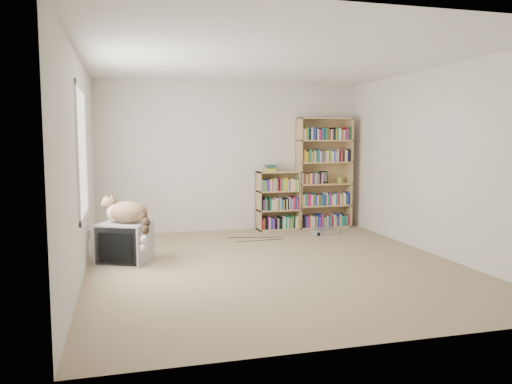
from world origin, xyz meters
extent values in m
cube|color=tan|center=(0.00, 0.00, 0.00)|extent=(4.50, 5.00, 0.01)
cube|color=silver|center=(0.00, 2.50, 1.25)|extent=(4.50, 0.02, 2.50)
cube|color=silver|center=(0.00, -2.50, 1.25)|extent=(4.50, 0.02, 2.50)
cube|color=silver|center=(-2.25, 0.00, 1.25)|extent=(0.02, 5.00, 2.50)
cube|color=silver|center=(2.25, 0.00, 1.25)|extent=(0.02, 5.00, 2.50)
cube|color=white|center=(0.00, 0.00, 2.50)|extent=(4.50, 5.00, 0.02)
cube|color=white|center=(-2.24, 0.20, 1.40)|extent=(0.02, 1.22, 1.52)
cube|color=#A6A6A9|center=(-1.80, 0.61, 0.25)|extent=(0.75, 0.72, 0.51)
cube|color=black|center=(-1.90, 0.39, 0.25)|extent=(0.50, 0.25, 0.47)
cube|color=black|center=(-1.91, 0.37, 0.24)|extent=(0.40, 0.19, 0.35)
cube|color=black|center=(-1.75, 0.72, 0.24)|extent=(0.44, 0.41, 0.30)
ellipsoid|color=#342015|center=(-1.75, 0.59, 0.64)|extent=(0.60, 0.51, 0.28)
ellipsoid|color=#342015|center=(-1.63, 0.53, 0.63)|extent=(0.31, 0.32, 0.20)
ellipsoid|color=tan|center=(-1.91, 0.64, 0.63)|extent=(0.26, 0.26, 0.23)
ellipsoid|color=#342015|center=(-1.98, 0.68, 0.76)|extent=(0.23, 0.23, 0.17)
sphere|color=beige|center=(-2.04, 0.71, 0.74)|extent=(0.09, 0.09, 0.07)
cone|color=black|center=(-1.99, 0.65, 0.84)|extent=(0.09, 0.10, 0.09)
cone|color=black|center=(-1.94, 0.73, 0.84)|extent=(0.09, 0.10, 0.09)
cube|color=tan|center=(1.14, 2.34, 0.96)|extent=(0.02, 0.30, 1.92)
cube|color=tan|center=(2.07, 2.34, 0.96)|extent=(0.03, 0.30, 1.92)
cube|color=tan|center=(1.60, 2.48, 0.96)|extent=(0.96, 0.03, 1.92)
cube|color=tan|center=(1.60, 2.34, 1.91)|extent=(0.96, 0.30, 0.02)
cube|color=tan|center=(1.60, 2.34, 0.01)|extent=(0.96, 0.30, 0.03)
cube|color=tan|center=(1.60, 2.34, 0.39)|extent=(0.96, 0.30, 0.03)
cube|color=tan|center=(1.60, 2.34, 0.77)|extent=(0.96, 0.30, 0.02)
cube|color=tan|center=(1.60, 2.34, 1.15)|extent=(0.96, 0.30, 0.02)
cube|color=tan|center=(1.60, 2.34, 1.53)|extent=(0.96, 0.30, 0.02)
cube|color=red|center=(1.60, 2.34, 0.12)|extent=(0.88, 0.24, 0.19)
cube|color=#1A30AA|center=(1.60, 2.34, 0.50)|extent=(0.88, 0.24, 0.19)
cube|color=#167D50|center=(1.60, 2.34, 0.88)|extent=(0.88, 0.24, 0.19)
cube|color=beige|center=(1.60, 2.34, 1.26)|extent=(0.88, 0.24, 0.19)
cube|color=black|center=(1.60, 2.34, 1.64)|extent=(0.88, 0.24, 0.19)
cube|color=tan|center=(0.42, 2.34, 0.50)|extent=(0.03, 0.30, 1.01)
cube|color=tan|center=(1.12, 2.34, 0.50)|extent=(0.02, 0.30, 1.01)
cube|color=tan|center=(0.77, 2.48, 0.50)|extent=(0.73, 0.03, 1.01)
cube|color=tan|center=(0.77, 2.34, 1.00)|extent=(0.73, 0.30, 0.02)
cube|color=tan|center=(0.77, 2.34, 0.01)|extent=(0.73, 0.30, 0.03)
cube|color=tan|center=(0.77, 2.34, 0.34)|extent=(0.73, 0.30, 0.03)
cube|color=tan|center=(0.77, 2.34, 0.67)|extent=(0.73, 0.30, 0.02)
cube|color=red|center=(0.77, 2.34, 0.12)|extent=(0.65, 0.24, 0.19)
cube|color=#1A30AA|center=(0.77, 2.34, 0.45)|extent=(0.65, 0.24, 0.19)
cube|color=#167D50|center=(0.77, 2.34, 0.78)|extent=(0.65, 0.24, 0.19)
cube|color=red|center=(0.64, 2.35, 1.08)|extent=(0.18, 0.23, 0.15)
cylinder|color=#89A62F|center=(1.90, 2.34, 0.83)|extent=(0.09, 0.09, 0.10)
cube|color=black|center=(1.63, 2.44, 0.89)|extent=(0.15, 0.05, 0.21)
cube|color=#B3B3B8|center=(1.36, 1.71, 0.04)|extent=(0.46, 0.39, 0.09)
cube|color=silver|center=(-2.24, 0.96, 0.32)|extent=(0.01, 0.08, 0.13)
camera|label=1|loc=(-1.77, -5.79, 1.55)|focal=35.00mm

